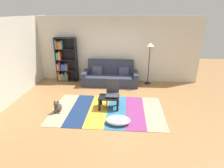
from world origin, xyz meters
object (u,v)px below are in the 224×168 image
coffee_table (109,99)px  tv_remote (112,95)px  pouf (118,120)px  standing_lamp (150,50)px  couch (110,76)px  dog (58,107)px  bookshelf (64,62)px  folding_chair (113,91)px

coffee_table → tv_remote: tv_remote is taller
pouf → standing_lamp: size_ratio=0.39×
couch → tv_remote: size_ratio=15.07×
pouf → dog: size_ratio=1.68×
bookshelf → pouf: bookshelf is taller
couch → tv_remote: 2.01m
pouf → tv_remote: size_ratio=4.46×
pouf → dog: (-1.86, 0.49, 0.06)m
standing_lamp → tv_remote: standing_lamp is taller
bookshelf → standing_lamp: (3.57, -0.08, 0.58)m
coffee_table → folding_chair: bearing=54.5°
pouf → folding_chair: bearing=103.1°
standing_lamp → folding_chair: (-1.32, -2.14, -0.90)m
bookshelf → dog: bookshelf is taller
bookshelf → dog: size_ratio=4.70×
folding_chair → couch: bearing=132.0°
bookshelf → folding_chair: size_ratio=2.07×
standing_lamp → pouf: bearing=-109.1°
tv_remote → folding_chair: bearing=108.9°
coffee_table → folding_chair: 0.28m
coffee_table → tv_remote: bearing=41.6°
couch → dog: (-1.38, -2.45, -0.18)m
standing_lamp → dog: bearing=-138.0°
dog → tv_remote: (1.61, 0.45, 0.24)m
dog → bookshelf: bearing=102.9°
standing_lamp → folding_chair: standing_lamp is taller
dog → tv_remote: bearing=15.6°
coffee_table → pouf: coffee_table is taller
standing_lamp → coffee_table: bearing=-121.9°
bookshelf → standing_lamp: bookshelf is taller
bookshelf → pouf: (2.48, -3.22, -0.74)m
couch → pouf: couch is taller
pouf → standing_lamp: 3.58m
bookshelf → coffee_table: bookshelf is taller
couch → pouf: bearing=-80.7°
coffee_table → couch: bearing=94.0°
pouf → dog: bearing=165.2°
bookshelf → folding_chair: bookshelf is taller
dog → couch: bearing=60.6°
bookshelf → standing_lamp: bearing=-1.3°
pouf → folding_chair: size_ratio=0.74×
pouf → tv_remote: (-0.24, 0.94, 0.30)m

